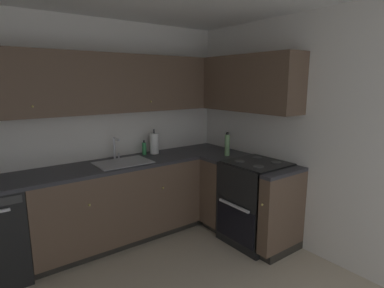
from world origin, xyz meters
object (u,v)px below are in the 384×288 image
(soap_bottle, at_px, (144,148))
(paper_towel_roll, at_px, (154,143))
(oven_range, at_px, (256,202))
(oil_bottle, at_px, (227,145))

(soap_bottle, xyz_separation_m, paper_towel_roll, (0.13, -0.02, 0.05))
(soap_bottle, height_order, paper_towel_roll, paper_towel_roll)
(oven_range, bearing_deg, paper_towel_roll, 121.93)
(soap_bottle, xyz_separation_m, oil_bottle, (0.78, -0.63, 0.05))
(oven_range, relative_size, oil_bottle, 3.81)
(paper_towel_roll, xyz_separation_m, oil_bottle, (0.66, -0.61, 0.00))
(oven_range, relative_size, paper_towel_roll, 3.37)
(oven_range, xyz_separation_m, soap_bottle, (-0.80, 1.10, 0.53))
(paper_towel_roll, bearing_deg, soap_bottle, 171.21)
(oven_range, distance_m, oil_bottle, 0.75)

